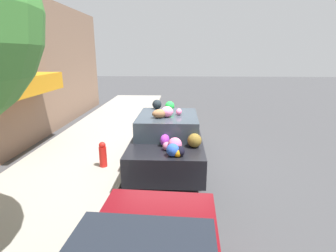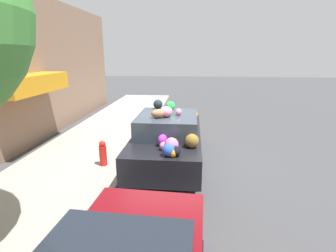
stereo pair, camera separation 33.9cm
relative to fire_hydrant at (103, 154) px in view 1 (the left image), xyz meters
name	(u,v)px [view 1 (the left image)]	position (x,y,z in m)	size (l,w,h in m)	color
ground_plane	(169,164)	(0.52, -1.78, -0.46)	(60.00, 60.00, 0.00)	#424244
sidewalk_curb	(78,160)	(0.52, 0.92, -0.40)	(24.00, 3.20, 0.11)	#9E998E
fire_hydrant	(103,154)	(0.00, 0.00, 0.00)	(0.20, 0.20, 0.70)	red
art_car	(168,138)	(0.49, -1.74, 0.33)	(4.17, 1.83, 1.76)	black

